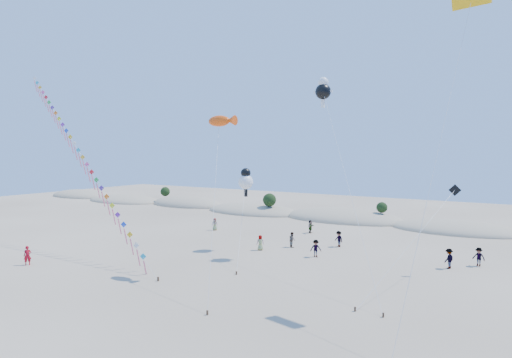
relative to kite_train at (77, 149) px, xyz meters
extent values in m
plane|color=gray|center=(18.86, -12.26, -10.82)|extent=(160.00, 160.00, 0.00)
ellipsoid|color=tan|center=(-45.14, 33.34, -10.82)|extent=(17.00, 9.35, 3.20)
ellipsoid|color=black|center=(-45.14, 33.34, -9.94)|extent=(13.60, 6.12, 0.68)
ellipsoid|color=tan|center=(-29.14, 31.94, -10.82)|extent=(18.00, 9.90, 2.80)
ellipsoid|color=black|center=(-29.14, 31.94, -10.05)|extent=(14.40, 6.48, 0.72)
ellipsoid|color=tan|center=(-13.14, 33.74, -10.82)|extent=(16.00, 8.80, 3.60)
ellipsoid|color=black|center=(-13.14, 33.74, -9.83)|extent=(12.80, 5.76, 0.64)
ellipsoid|color=tan|center=(2.86, 32.34, -10.82)|extent=(17.60, 9.68, 3.00)
ellipsoid|color=black|center=(2.86, 32.34, -10.00)|extent=(14.08, 6.34, 0.70)
ellipsoid|color=tan|center=(18.86, 33.04, -10.82)|extent=(19.00, 10.45, 3.40)
ellipsoid|color=black|center=(18.86, 33.04, -9.89)|extent=(15.20, 6.84, 0.76)
ellipsoid|color=tan|center=(34.86, 31.64, -10.82)|extent=(16.40, 9.02, 2.80)
ellipsoid|color=black|center=(34.86, 31.64, -10.05)|extent=(13.12, 5.90, 0.66)
sphere|color=black|center=(-19.14, 33.94, -8.46)|extent=(1.90, 1.90, 1.90)
sphere|color=black|center=(6.86, 31.14, -8.34)|extent=(2.20, 2.20, 2.20)
sphere|color=black|center=(24.86, 33.14, -8.58)|extent=(1.60, 1.60, 1.60)
cube|color=#3F2D1E|center=(17.16, -5.17, -10.65)|extent=(0.12, 0.12, 0.35)
cylinder|color=silver|center=(1.07, -0.33, -0.56)|extent=(32.21, 9.70, 20.54)
cube|color=#1AA8C6|center=(14.71, -4.43, -9.26)|extent=(1.11, 0.44, 1.17)
cube|color=#EC6386|center=(14.89, -4.38, -10.36)|extent=(0.19, 0.45, 1.55)
cube|color=white|center=(13.52, -4.08, -8.50)|extent=(1.11, 0.44, 1.17)
cube|color=#EC6386|center=(13.70, -4.03, -9.60)|extent=(0.19, 0.45, 1.55)
cube|color=yellow|center=(12.33, -3.72, -7.74)|extent=(1.11, 0.44, 1.17)
cube|color=#EC6386|center=(12.51, -3.67, -8.84)|extent=(0.19, 0.45, 1.55)
cube|color=blue|center=(11.14, -3.36, -6.98)|extent=(1.11, 0.44, 1.17)
cube|color=#EC6386|center=(11.32, -3.31, -8.08)|extent=(0.19, 0.45, 1.55)
cube|color=purple|center=(9.95, -3.00, -6.23)|extent=(1.11, 0.44, 1.17)
cube|color=#EC6386|center=(10.13, -2.95, -7.33)|extent=(0.19, 0.45, 1.55)
cube|color=yellow|center=(8.76, -2.65, -5.47)|extent=(1.11, 0.44, 1.17)
cube|color=#EC6386|center=(8.94, -2.60, -6.57)|extent=(0.19, 0.45, 1.55)
cube|color=orange|center=(7.57, -2.29, -4.71)|extent=(1.11, 0.44, 1.17)
cube|color=#EC6386|center=(7.75, -2.24, -5.81)|extent=(0.19, 0.45, 1.55)
cube|color=#4D2594|center=(6.38, -1.93, -3.95)|extent=(1.11, 0.44, 1.17)
cube|color=#EC6386|center=(6.56, -1.88, -5.05)|extent=(0.19, 0.45, 1.55)
cube|color=green|center=(5.19, -1.57, -3.19)|extent=(1.11, 0.44, 1.17)
cube|color=#EC6386|center=(5.37, -1.52, -4.29)|extent=(0.19, 0.45, 1.55)
cube|color=red|center=(4.00, -1.22, -2.44)|extent=(1.11, 0.44, 1.17)
cube|color=#EC6386|center=(4.18, -1.17, -3.54)|extent=(0.19, 0.45, 1.55)
cube|color=#F54D9D|center=(2.81, -0.86, -1.68)|extent=(1.11, 0.44, 1.17)
cube|color=#EC6386|center=(2.99, -0.81, -2.78)|extent=(0.19, 0.45, 1.55)
cube|color=gold|center=(1.62, -0.50, -0.92)|extent=(1.11, 0.44, 1.17)
cube|color=#EC6386|center=(1.80, -0.45, -2.02)|extent=(0.19, 0.45, 1.55)
cube|color=#1AA8C6|center=(0.44, -0.14, -0.16)|extent=(1.11, 0.44, 1.17)
cube|color=#EC6386|center=(0.62, -0.09, -1.26)|extent=(0.19, 0.45, 1.55)
cube|color=white|center=(-0.75, 0.21, 0.60)|extent=(1.11, 0.44, 1.17)
cube|color=#EC6386|center=(-0.57, 0.26, -0.50)|extent=(0.19, 0.45, 1.55)
cube|color=yellow|center=(-1.94, 0.57, 1.36)|extent=(1.11, 0.44, 1.17)
cube|color=#EC6386|center=(-1.76, 0.62, 0.26)|extent=(0.19, 0.45, 1.55)
cube|color=blue|center=(-3.13, 0.93, 2.11)|extent=(1.11, 0.44, 1.17)
cube|color=#EC6386|center=(-2.95, 0.98, 1.01)|extent=(0.19, 0.45, 1.55)
cube|color=purple|center=(-4.32, 1.29, 2.87)|extent=(1.11, 0.44, 1.17)
cube|color=#EC6386|center=(-4.14, 1.34, 1.77)|extent=(0.19, 0.45, 1.55)
cube|color=yellow|center=(-5.51, 1.64, 3.63)|extent=(1.11, 0.44, 1.17)
cube|color=#EC6386|center=(-5.33, 1.69, 2.53)|extent=(0.19, 0.45, 1.55)
cube|color=orange|center=(-6.70, 2.00, 4.39)|extent=(1.11, 0.44, 1.17)
cube|color=#EC6386|center=(-6.52, 2.05, 3.29)|extent=(0.19, 0.45, 1.55)
cube|color=#4D2594|center=(-7.89, 2.36, 5.15)|extent=(1.11, 0.44, 1.17)
cube|color=#EC6386|center=(-7.71, 2.41, 4.05)|extent=(0.19, 0.45, 1.55)
cube|color=green|center=(-9.08, 2.72, 5.90)|extent=(1.11, 0.44, 1.17)
cube|color=#EC6386|center=(-8.90, 2.77, 4.80)|extent=(0.19, 0.45, 1.55)
cube|color=red|center=(-10.27, 3.08, 6.66)|extent=(1.11, 0.44, 1.17)
cube|color=#EC6386|center=(-10.09, 3.13, 5.56)|extent=(0.19, 0.45, 1.55)
cube|color=#F54D9D|center=(-11.46, 3.43, 7.42)|extent=(1.11, 0.44, 1.17)
cube|color=#EC6386|center=(-11.28, 3.48, 6.32)|extent=(0.19, 0.45, 1.55)
cube|color=gold|center=(-12.65, 3.79, 8.18)|extent=(1.11, 0.44, 1.17)
cube|color=#EC6386|center=(-12.47, 3.84, 7.08)|extent=(0.19, 0.45, 1.55)
cube|color=#1AA8C6|center=(-13.84, 4.15, 8.94)|extent=(1.11, 0.44, 1.17)
cube|color=#EC6386|center=(-13.66, 4.20, 7.84)|extent=(0.19, 0.45, 1.55)
cube|color=white|center=(-15.03, 4.51, 9.70)|extent=(1.11, 0.44, 1.17)
cube|color=#EC6386|center=(-14.85, 4.56, 8.60)|extent=(0.19, 0.45, 1.55)
cube|color=#3F2D1E|center=(25.03, -8.78, -10.67)|extent=(0.10, 0.10, 0.30)
cylinder|color=silver|center=(22.44, -4.58, -4.26)|extent=(5.20, 8.43, 13.15)
ellipsoid|color=#E9490C|center=(19.86, -0.38, 2.31)|extent=(2.16, 0.95, 0.95)
cone|color=#E9490C|center=(21.07, -0.38, 2.31)|extent=(0.87, 0.87, 0.87)
cube|color=#3F2D1E|center=(21.58, -0.35, -10.67)|extent=(0.10, 0.10, 0.30)
cylinder|color=silver|center=(19.27, 3.96, -7.19)|extent=(4.64, 8.64, 7.29)
sphere|color=white|center=(16.97, 8.27, -3.55)|extent=(1.59, 1.59, 1.59)
sphere|color=black|center=(16.97, 8.27, -2.60)|extent=(1.06, 1.06, 1.06)
cube|color=black|center=(16.97, 8.27, -4.75)|extent=(0.35, 0.18, 0.80)
cube|color=#3F2D1E|center=(34.82, -3.25, -10.67)|extent=(0.10, 0.10, 0.30)
cylinder|color=silver|center=(29.85, 3.55, -2.56)|extent=(9.96, 13.63, 16.53)
sphere|color=black|center=(24.89, 10.35, 5.69)|extent=(1.56, 1.56, 1.56)
sphere|color=white|center=(24.89, 10.35, 6.63)|extent=(1.02, 1.02, 1.02)
cube|color=white|center=(24.89, 10.35, 4.51)|extent=(0.35, 0.18, 0.80)
cube|color=white|center=(24.19, 10.35, 5.69)|extent=(0.60, 0.15, 0.25)
cube|color=white|center=(25.59, 10.35, 5.69)|extent=(0.60, 0.15, 0.25)
cylinder|color=silver|center=(37.81, -3.76, -0.57)|extent=(2.00, 11.72, 20.52)
cube|color=#FFAE0D|center=(38.80, 2.09, 9.68)|extent=(2.46, 1.00, 0.86)
cube|color=black|center=(38.80, 2.11, 9.68)|extent=(2.37, 0.60, 0.19)
cube|color=#3F2D1E|center=(32.96, -3.20, -10.67)|extent=(0.10, 0.10, 0.30)
cylinder|color=silver|center=(35.11, 3.38, -7.21)|extent=(4.33, 13.17, 7.23)
cube|color=black|center=(37.26, 9.96, -3.61)|extent=(0.99, 0.29, 1.02)
imported|color=#AA0D1C|center=(3.32, -7.90, -9.93)|extent=(0.72, 0.78, 1.78)
imported|color=slate|center=(20.89, 11.59, -9.99)|extent=(1.03, 1.01, 1.67)
imported|color=slate|center=(18.65, 8.52, -10.01)|extent=(0.93, 0.92, 1.62)
imported|color=slate|center=(24.88, 8.88, -9.95)|extent=(1.29, 1.15, 1.74)
imported|color=slate|center=(25.20, 14.45, -9.95)|extent=(1.30, 1.11, 1.75)
imported|color=slate|center=(36.79, 11.27, -9.91)|extent=(1.09, 1.34, 1.82)
imported|color=slate|center=(7.51, 15.24, -10.02)|extent=(0.94, 0.85, 1.61)
imported|color=slate|center=(39.02, 13.56, -9.96)|extent=(1.25, 0.93, 1.72)
imported|color=slate|center=(19.24, 20.13, -9.99)|extent=(0.52, 1.55, 1.66)
camera|label=1|loc=(41.78, -30.09, -0.27)|focal=30.00mm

